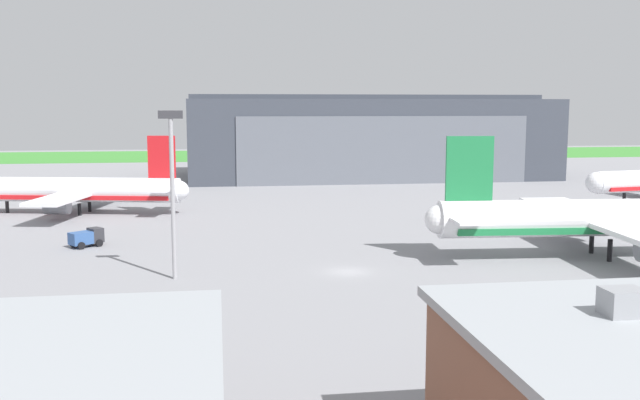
% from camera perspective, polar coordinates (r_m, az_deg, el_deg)
% --- Properties ---
extents(ground_plane, '(440.00, 440.00, 0.00)m').
position_cam_1_polar(ground_plane, '(75.47, 2.30, -5.81)').
color(ground_plane, gray).
extents(grass_field_strip, '(440.00, 56.00, 0.08)m').
position_cam_1_polar(grass_field_strip, '(254.37, -5.21, 3.63)').
color(grass_field_strip, '#3D8B34').
rests_on(grass_field_strip, ground_plane).
extents(maintenance_hangar, '(87.21, 37.62, 20.25)m').
position_cam_1_polar(maintenance_hangar, '(177.30, 3.85, 5.05)').
color(maintenance_hangar, '#383D47').
rests_on(maintenance_hangar, ground_plane).
extents(airliner_near_right, '(45.28, 40.21, 14.14)m').
position_cam_1_polar(airliner_near_right, '(88.82, 22.77, -1.41)').
color(airliner_near_right, white).
rests_on(airliner_near_right, ground_plane).
extents(airliner_far_right, '(37.13, 30.39, 12.77)m').
position_cam_1_polar(airliner_far_right, '(121.94, -19.15, 0.72)').
color(airliner_far_right, silver).
rests_on(airliner_far_right, ground_plane).
extents(baggage_tug, '(5.08, 4.16, 2.10)m').
position_cam_1_polar(baggage_tug, '(108.86, 10.36, -1.22)').
color(baggage_tug, '#2D2D33').
rests_on(baggage_tug, ground_plane).
extents(pushback_tractor, '(4.31, 3.93, 2.25)m').
position_cam_1_polar(pushback_tractor, '(93.03, -18.30, -2.87)').
color(pushback_tractor, '#2D2D33').
rests_on(pushback_tractor, ground_plane).
extents(apron_light_mast, '(2.40, 0.50, 17.05)m').
position_cam_1_polar(apron_light_mast, '(72.26, -11.83, 1.57)').
color(apron_light_mast, '#99999E').
rests_on(apron_light_mast, ground_plane).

